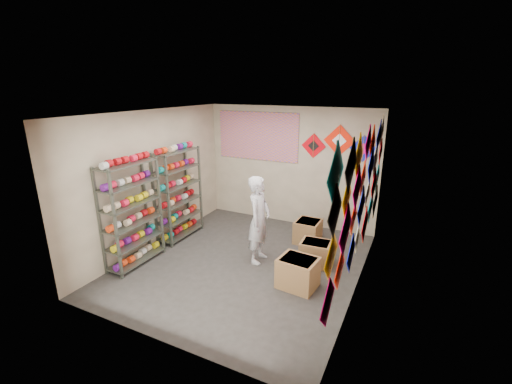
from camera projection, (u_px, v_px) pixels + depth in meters
The scene contains 12 objects.
ground at pixel (244, 263), 6.30m from camera, with size 4.50×4.50×0.00m, color #2C2926.
room_walls at pixel (243, 177), 5.81m from camera, with size 4.50×4.50×4.50m.
shelf_rack_front at pixel (132, 214), 6.04m from camera, with size 0.40×1.10×1.90m, color #4C5147.
shelf_rack_back at pixel (178, 194), 7.15m from camera, with size 0.40×1.10×1.90m, color #4C5147.
string_spools at pixel (157, 199), 6.56m from camera, with size 0.12×2.36×0.12m.
kite_wall_display at pixel (363, 191), 5.04m from camera, with size 0.05×4.33×2.08m.
back_wall_kites at pixel (339, 145), 7.19m from camera, with size 1.61×0.02×0.76m.
poster at pixel (258, 136), 7.95m from camera, with size 2.00×0.01×1.10m, color #864AA1.
shopkeeper at pixel (259, 220), 6.17m from camera, with size 0.42×0.61×1.62m, color beige.
carton_a at pixel (298, 273), 5.50m from camera, with size 0.60×0.50×0.50m, color olive.
carton_b at pixel (316, 253), 6.21m from camera, with size 0.53×0.44×0.44m, color olive.
carton_c at pixel (308, 231), 7.09m from camera, with size 0.48×0.53×0.47m, color olive.
Camera 1 is at (2.66, -4.96, 3.13)m, focal length 24.00 mm.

